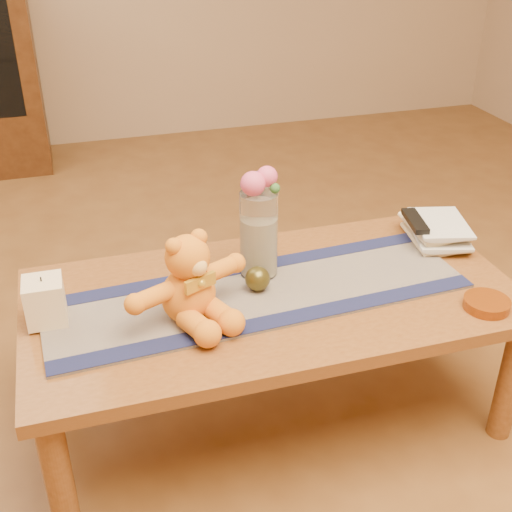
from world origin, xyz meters
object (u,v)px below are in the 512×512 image
object	(u,v)px
tv_remote	(415,221)
bronze_ball	(258,279)
book_bottom	(411,240)
amber_dish	(487,304)
teddy_bear	(188,278)
pillar_candle	(45,301)
glass_vase	(259,234)

from	to	relation	value
tv_remote	bronze_ball	bearing A→B (deg)	-155.87
book_bottom	amber_dish	distance (m)	0.40
bronze_ball	amber_dish	xyz separation A→B (m)	(0.58, -0.26, -0.03)
bronze_ball	tv_remote	xyz separation A→B (m)	(0.56, 0.13, 0.04)
book_bottom	tv_remote	xyz separation A→B (m)	(-0.00, -0.01, 0.07)
teddy_bear	book_bottom	world-z (taller)	teddy_bear
pillar_candle	book_bottom	world-z (taller)	pillar_candle
teddy_bear	glass_vase	world-z (taller)	glass_vase
amber_dish	bronze_ball	bearing A→B (deg)	155.68
tv_remote	glass_vase	bearing A→B (deg)	-164.36
glass_vase	bronze_ball	distance (m)	0.13
bronze_ball	tv_remote	bearing A→B (deg)	12.71
teddy_bear	book_bottom	xyz separation A→B (m)	(0.78, 0.21, -0.11)
glass_vase	book_bottom	xyz separation A→B (m)	(0.54, 0.05, -0.13)
book_bottom	tv_remote	size ratio (longest dim) A/B	1.39
tv_remote	teddy_bear	bearing A→B (deg)	-154.39
glass_vase	bronze_ball	world-z (taller)	glass_vase
amber_dish	tv_remote	bearing A→B (deg)	92.36
teddy_bear	pillar_candle	xyz separation A→B (m)	(-0.37, 0.09, -0.06)
teddy_bear	glass_vase	bearing A→B (deg)	9.86
bronze_ball	pillar_candle	bearing A→B (deg)	178.35
teddy_bear	amber_dish	distance (m)	0.82
glass_vase	bronze_ball	bearing A→B (deg)	-109.08
teddy_bear	amber_dish	world-z (taller)	teddy_bear
glass_vase	book_bottom	distance (m)	0.55
teddy_bear	tv_remote	size ratio (longest dim) A/B	2.15
teddy_bear	amber_dish	xyz separation A→B (m)	(0.79, -0.19, -0.11)
glass_vase	amber_dish	size ratio (longest dim) A/B	2.05
book_bottom	amber_dish	size ratio (longest dim) A/B	1.76
pillar_candle	tv_remote	distance (m)	1.15
glass_vase	bronze_ball	xyz separation A→B (m)	(-0.03, -0.09, -0.09)
teddy_bear	amber_dish	size ratio (longest dim) A/B	2.72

